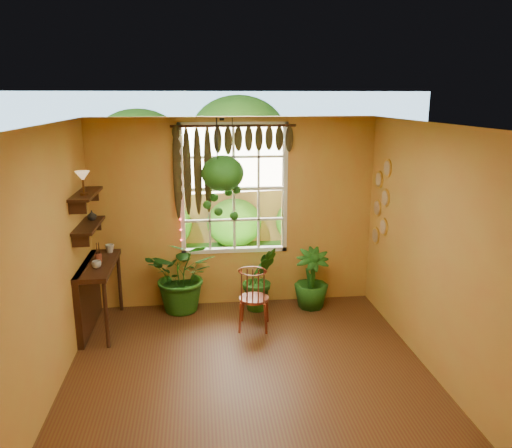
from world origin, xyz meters
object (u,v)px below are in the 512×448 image
at_px(potted_plant_left, 184,274).
at_px(hanging_basket, 223,178).
at_px(counter_ledge, 91,289).
at_px(windsor_chair, 254,307).
at_px(potted_plant_mid, 260,279).

height_order(potted_plant_left, hanging_basket, hanging_basket).
relative_size(potted_plant_left, hanging_basket, 0.80).
bearing_deg(counter_ledge, windsor_chair, -6.83).
xyz_separation_m(counter_ledge, potted_plant_left, (1.17, 0.44, -0.01)).
distance_m(counter_ledge, potted_plant_mid, 2.27).
bearing_deg(potted_plant_mid, windsor_chair, -104.71).
height_order(counter_ledge, hanging_basket, hanging_basket).
bearing_deg(potted_plant_left, potted_plant_mid, -4.21).
bearing_deg(potted_plant_left, counter_ledge, -159.50).
distance_m(potted_plant_left, hanging_basket, 1.49).
xyz_separation_m(potted_plant_left, hanging_basket, (0.57, -0.13, 1.38)).
relative_size(counter_ledge, potted_plant_left, 1.11).
bearing_deg(windsor_chair, potted_plant_mid, 86.80).
xyz_separation_m(windsor_chair, potted_plant_left, (-0.91, 0.69, 0.24)).
height_order(windsor_chair, potted_plant_left, potted_plant_left).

